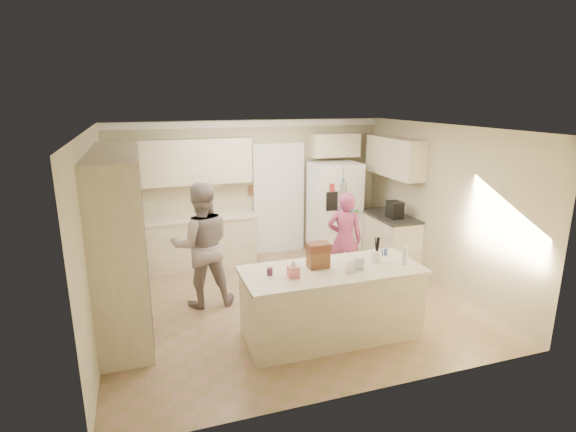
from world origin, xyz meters
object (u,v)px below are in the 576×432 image
object	(u,v)px
coffee_maker	(395,210)
teen_girl	(345,239)
utensil_crock	(376,256)
teen_boy	(202,245)
dollhouse_body	(318,259)
refrigerator	(334,209)
island_base	(331,304)
tissue_box	(293,271)

from	to	relation	value
coffee_maker	teen_girl	world-z (taller)	teen_girl
utensil_crock	teen_boy	world-z (taller)	teen_boy
dollhouse_body	utensil_crock	bearing A→B (deg)	-3.58
utensil_crock	teen_boy	distance (m)	2.50
refrigerator	island_base	distance (m)	3.24
refrigerator	utensil_crock	size ratio (longest dim) A/B	12.00
teen_boy	teen_girl	xyz separation A→B (m)	(2.29, 0.01, -0.15)
refrigerator	tissue_box	distance (m)	3.56
teen_girl	refrigerator	bearing A→B (deg)	-86.29
dollhouse_body	refrigerator	bearing A→B (deg)	62.11
utensil_crock	teen_boy	bearing A→B (deg)	145.98
coffee_maker	utensil_crock	size ratio (longest dim) A/B	2.00
dollhouse_body	tissue_box	bearing A→B (deg)	-153.43
utensil_crock	teen_girl	distance (m)	1.44
utensil_crock	tissue_box	xyz separation A→B (m)	(-1.20, -0.15, -0.00)
utensil_crock	dollhouse_body	size ratio (longest dim) A/B	0.58
coffee_maker	teen_boy	distance (m)	3.50
coffee_maker	refrigerator	bearing A→B (deg)	124.85
tissue_box	teen_boy	world-z (taller)	teen_boy
coffee_maker	dollhouse_body	world-z (taller)	coffee_maker
dollhouse_body	teen_boy	size ratio (longest dim) A/B	0.14
island_base	coffee_maker	bearing A→B (deg)	42.83
tissue_box	teen_boy	distance (m)	1.78
refrigerator	teen_girl	xyz separation A→B (m)	(-0.47, -1.46, -0.12)
island_base	teen_girl	distance (m)	1.73
refrigerator	island_base	bearing A→B (deg)	-114.89
island_base	teen_boy	xyz separation A→B (m)	(-1.42, 1.45, 0.48)
teen_boy	dollhouse_body	bearing A→B (deg)	135.87
tissue_box	teen_girl	distance (m)	2.12
refrigerator	teen_boy	distance (m)	3.13
refrigerator	tissue_box	size ratio (longest dim) A/B	12.86
utensil_crock	dollhouse_body	xyz separation A→B (m)	(-0.80, 0.05, 0.04)
coffee_maker	dollhouse_body	bearing A→B (deg)	-140.71
refrigerator	tissue_box	bearing A→B (deg)	-122.28
coffee_maker	teen_girl	distance (m)	1.29
utensil_crock	dollhouse_body	world-z (taller)	dollhouse_body
coffee_maker	teen_girl	xyz separation A→B (m)	(-1.18, -0.44, -0.29)
coffee_maker	dollhouse_body	size ratio (longest dim) A/B	1.15
tissue_box	teen_boy	bearing A→B (deg)	119.40
coffee_maker	island_base	bearing A→B (deg)	-137.17
coffee_maker	tissue_box	world-z (taller)	coffee_maker
tissue_box	dollhouse_body	world-z (taller)	dollhouse_body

